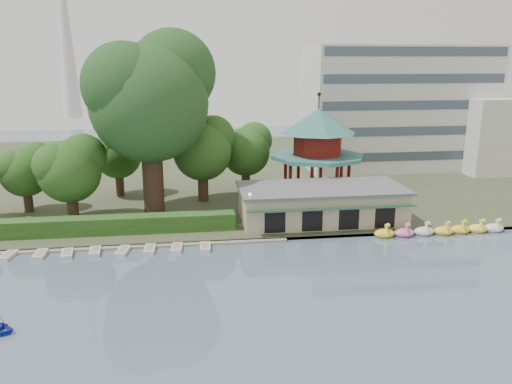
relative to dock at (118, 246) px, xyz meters
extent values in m
plane|color=slate|center=(12.00, -17.20, -0.12)|extent=(220.00, 220.00, 0.00)
cube|color=#424930|center=(12.00, 34.80, 0.08)|extent=(220.00, 70.00, 0.40)
cube|color=gray|center=(12.00, 0.10, 0.03)|extent=(220.00, 0.60, 0.30)
cube|color=gray|center=(0.00, 0.00, 0.00)|extent=(34.00, 1.60, 0.24)
cube|color=tan|center=(22.00, 4.80, 2.08)|extent=(18.00, 8.00, 3.60)
cube|color=#595B5E|center=(22.00, 4.80, 4.03)|extent=(18.60, 8.60, 0.30)
cube|color=#194C2D|center=(22.00, 0.50, 2.88)|extent=(18.00, 1.59, 0.45)
cylinder|color=tan|center=(24.00, 14.80, 0.88)|extent=(10.40, 10.40, 1.20)
cylinder|color=#336F66|center=(24.00, 14.80, 5.73)|extent=(12.40, 12.40, 0.50)
cylinder|color=maroon|center=(24.00, 14.80, 7.38)|extent=(6.40, 6.40, 2.80)
cone|color=#336F66|center=(24.00, 14.80, 10.38)|extent=(10.00, 10.00, 3.20)
cylinder|color=black|center=(24.00, 14.80, 12.88)|extent=(0.16, 0.16, 1.80)
cube|color=silver|center=(42.00, 32.80, 10.28)|extent=(30.00, 14.00, 20.00)
cube|color=silver|center=(58.00, 26.80, 6.28)|extent=(14.00, 10.00, 12.00)
cone|color=silver|center=(-30.00, 122.80, 29.88)|extent=(6.00, 6.00, 60.00)
cube|color=#2B551D|center=(-3.00, 3.30, 1.18)|extent=(30.00, 2.00, 1.80)
cylinder|color=black|center=(13.50, 1.80, 2.28)|extent=(0.12, 0.12, 4.00)
sphere|color=beige|center=(13.50, 1.80, 4.38)|extent=(0.36, 0.36, 0.36)
cylinder|color=#3A281C|center=(3.00, 10.80, 5.48)|extent=(2.45, 2.45, 10.41)
sphere|color=#244C20|center=(3.00, 10.80, 13.18)|extent=(13.62, 13.62, 13.62)
sphere|color=#244C20|center=(5.72, 12.84, 16.51)|extent=(10.21, 10.21, 10.21)
sphere|color=#244C20|center=(0.62, 9.44, 15.26)|extent=(9.53, 9.53, 9.53)
cylinder|color=#3A281C|center=(-6.00, 8.80, 2.54)|extent=(1.26, 1.26, 4.52)
sphere|color=#2B551D|center=(-6.00, 8.80, 5.88)|extent=(7.02, 7.02, 7.02)
sphere|color=#2B551D|center=(-4.60, 9.85, 7.32)|extent=(5.27, 5.27, 5.27)
sphere|color=#2B551D|center=(-7.23, 8.10, 6.78)|extent=(4.92, 4.92, 4.92)
cylinder|color=#3A281C|center=(-12.00, 12.80, 2.23)|extent=(1.06, 1.06, 3.90)
sphere|color=#2B551D|center=(-12.00, 12.80, 5.12)|extent=(5.86, 5.86, 5.86)
sphere|color=#2B551D|center=(-10.83, 13.68, 6.37)|extent=(4.40, 4.40, 4.40)
sphere|color=#2B551D|center=(-13.03, 12.21, 5.90)|extent=(4.11, 4.11, 4.11)
cylinder|color=#3A281C|center=(9.00, 14.80, 2.89)|extent=(1.34, 1.34, 5.21)
sphere|color=#2B551D|center=(9.00, 14.80, 6.74)|extent=(7.43, 7.43, 7.43)
sphere|color=#2B551D|center=(10.49, 15.91, 8.41)|extent=(5.57, 5.57, 5.57)
sphere|color=#2B551D|center=(7.70, 14.06, 7.79)|extent=(5.20, 5.20, 5.20)
cylinder|color=#3A281C|center=(15.00, 18.80, 2.53)|extent=(1.19, 1.19, 4.51)
sphere|color=#2B551D|center=(15.00, 18.80, 5.87)|extent=(6.63, 6.63, 6.63)
sphere|color=#2B551D|center=(16.33, 19.79, 7.31)|extent=(4.97, 4.97, 4.97)
sphere|color=#2B551D|center=(13.84, 18.14, 6.77)|extent=(4.64, 4.64, 4.64)
cylinder|color=#3A281C|center=(-2.00, 18.80, 2.48)|extent=(1.09, 1.09, 4.41)
sphere|color=#2B551D|center=(-2.00, 18.80, 5.75)|extent=(6.07, 6.07, 6.07)
sphere|color=#2B551D|center=(-0.79, 19.71, 7.16)|extent=(4.55, 4.55, 4.55)
sphere|color=#2B551D|center=(-3.06, 18.19, 6.63)|extent=(4.25, 4.25, 4.25)
ellipsoid|color=yellow|center=(27.46, -0.56, 0.23)|extent=(2.16, 1.44, 0.99)
cylinder|color=yellow|center=(27.46, -1.11, 0.78)|extent=(0.26, 0.79, 1.29)
sphere|color=yellow|center=(27.46, -1.41, 1.43)|extent=(0.44, 0.44, 0.44)
ellipsoid|color=pink|center=(29.63, -0.65, 0.23)|extent=(2.16, 1.44, 0.99)
cylinder|color=pink|center=(29.63, -1.20, 0.78)|extent=(0.26, 0.79, 1.29)
sphere|color=pink|center=(29.63, -1.50, 1.43)|extent=(0.44, 0.44, 0.44)
ellipsoid|color=silver|center=(31.91, -0.49, 0.23)|extent=(2.16, 1.44, 0.99)
cylinder|color=silver|center=(31.91, -1.04, 0.78)|extent=(0.26, 0.79, 1.29)
sphere|color=silver|center=(31.91, -1.34, 1.43)|extent=(0.44, 0.44, 0.44)
ellipsoid|color=yellow|center=(34.10, -0.62, 0.23)|extent=(2.16, 1.44, 0.99)
cylinder|color=yellow|center=(34.10, -1.17, 0.78)|extent=(0.26, 0.79, 1.29)
sphere|color=yellow|center=(34.10, -1.47, 1.43)|extent=(0.44, 0.44, 0.44)
ellipsoid|color=yellow|center=(36.06, -0.45, 0.23)|extent=(2.16, 1.44, 0.99)
cylinder|color=yellow|center=(36.06, -1.00, 0.78)|extent=(0.26, 0.79, 1.29)
sphere|color=yellow|center=(36.06, -1.30, 1.43)|extent=(0.44, 0.44, 0.44)
ellipsoid|color=#FAE548|center=(38.13, -0.43, 0.23)|extent=(2.16, 1.44, 0.99)
cylinder|color=#FAE548|center=(38.13, -0.98, 0.78)|extent=(0.26, 0.79, 1.29)
sphere|color=#FAE548|center=(38.13, -1.28, 1.43)|extent=(0.44, 0.44, 0.44)
ellipsoid|color=silver|center=(39.99, -0.46, 0.23)|extent=(2.16, 1.44, 0.99)
cylinder|color=silver|center=(39.99, -1.01, 0.78)|extent=(0.26, 0.79, 1.29)
sphere|color=silver|center=(39.99, -1.31, 1.43)|extent=(0.44, 0.44, 0.44)
cube|color=silver|center=(-9.90, -1.28, 0.06)|extent=(1.35, 2.43, 0.36)
cube|color=silver|center=(-6.98, -1.36, 0.06)|extent=(1.00, 2.30, 0.36)
cube|color=silver|center=(-4.50, -1.52, 0.06)|extent=(1.33, 2.42, 0.36)
cube|color=silver|center=(-1.96, -1.30, 0.06)|extent=(1.17, 2.37, 0.36)
cube|color=silver|center=(0.70, -1.51, 0.06)|extent=(1.34, 2.43, 0.36)
cube|color=silver|center=(3.23, -1.38, 0.06)|extent=(1.11, 2.34, 0.36)
cube|color=silver|center=(5.84, -1.43, 0.06)|extent=(1.17, 2.37, 0.36)
cube|color=silver|center=(8.63, -1.55, 0.06)|extent=(1.13, 2.35, 0.36)
cylinder|color=#3A281C|center=(-5.40, -15.44, 0.23)|extent=(0.94, 0.29, 2.01)
camera|label=1|loc=(7.40, -48.00, 17.76)|focal=35.00mm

